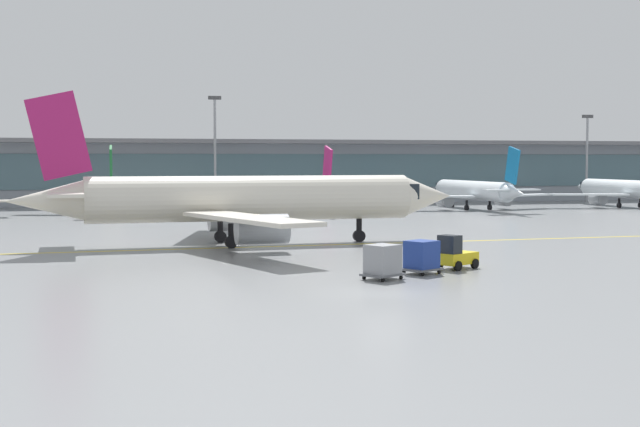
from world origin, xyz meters
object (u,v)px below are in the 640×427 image
Objects in this scene: gate_airplane_3 at (304,192)px; baggage_tug at (455,254)px; gate_airplane_4 at (474,191)px; cargo_dolly_lead at (422,256)px; cargo_dolly_trailing at (383,261)px; apron_light_mast_1 at (215,147)px; gate_airplane_5 at (625,189)px; taxiing_regional_jet at (246,200)px; gate_airplane_2 at (113,193)px; apron_light_mast_2 at (587,154)px.

gate_airplane_3 is 8.50× the size of baggage_tug.
cargo_dolly_lead is at bearing 149.95° from gate_airplane_4.
gate_airplane_4 reaches higher than cargo_dolly_trailing.
apron_light_mast_1 is at bearing 35.09° from gate_airplane_3.
gate_airplane_5 is 0.71× the size of taxiing_regional_jet.
gate_airplane_4 is at bearing 33.05° from cargo_dolly_lead.
gate_airplane_3 is 9.56× the size of cargo_dolly_lead.
gate_airplane_2 is 44.37m from taxiing_regional_jet.
gate_airplane_3 is 60.46m from baggage_tug.
taxiing_regional_jet reaches higher than gate_airplane_5.
gate_airplane_5 reaches higher than cargo_dolly_trailing.
baggage_tug is 0.22× the size of apron_light_mast_2.
gate_airplane_3 reaches higher than cargo_dolly_trailing.
gate_airplane_4 is 9.56× the size of cargo_dolly_lead.
cargo_dolly_lead is at bearing 0.00° from cargo_dolly_trailing.
gate_airplane_4 is 0.71× the size of taxiing_regional_jet.
gate_airplane_5 is at bearing 19.17° from baggage_tug.
apron_light_mast_1 is (14.02, 11.36, 5.94)m from gate_airplane_2.
taxiing_regional_jet is 13.46× the size of cargo_dolly_lead.
gate_airplane_4 is (46.82, -2.58, 0.00)m from gate_airplane_2.
baggage_tug is at bearing -63.81° from taxiing_regional_jet.
baggage_tug is 1.12× the size of cargo_dolly_trailing.
gate_airplane_4 is 1.84× the size of apron_light_mast_2.
baggage_tug is (-49.90, -59.19, -1.60)m from gate_airplane_5.
taxiing_regional_jet is 13.46× the size of cargo_dolly_trailing.
gate_airplane_5 is at bearing -94.73° from gate_airplane_3.
gate_airplane_2 reaches higher than cargo_dolly_trailing.
apron_light_mast_2 is (62.27, 55.28, 3.97)m from taxiing_regional_jet.
gate_airplane_2 is 69.67m from gate_airplane_5.
taxiing_regional_jet reaches higher than cargo_dolly_trailing.
cargo_dolly_trailing is at bearing 180.00° from baggage_tug.
gate_airplane_2 is 1.84× the size of apron_light_mast_2.
cargo_dolly_trailing is at bearing 148.43° from gate_airplane_4.
gate_airplane_2 is 64.56m from baggage_tug.
gate_airplane_4 is 55.03m from taxiing_regional_jet.
taxiing_regional_jet reaches higher than cargo_dolly_lead.
apron_light_mast_1 is at bearing 63.78° from baggage_tug.
gate_airplane_5 is (69.63, -2.26, 0.00)m from gate_airplane_2.
baggage_tug is at bearing 172.65° from gate_airplane_3.
gate_airplane_5 is at bearing -13.76° from apron_light_mast_1.
apron_light_mast_1 reaches higher than taxiing_regional_jet.
baggage_tug is (19.73, -61.45, -1.60)m from gate_airplane_2.
cargo_dolly_lead is 0.17× the size of apron_light_mast_1.
apron_light_mast_2 is at bearing -79.24° from gate_airplane_2.
apron_light_mast_2 is (58.00, 76.84, 6.43)m from cargo_dolly_trailing.
gate_airplane_2 is 1.00× the size of gate_airplane_3.
gate_airplane_4 is (22.87, -1.43, 0.00)m from gate_airplane_3.
apron_light_mast_1 is at bearing 59.32° from cargo_dolly_trailing.
gate_airplane_2 is 66.34m from cargo_dolly_trailing.
gate_airplane_5 is 83.70m from cargo_dolly_trailing.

